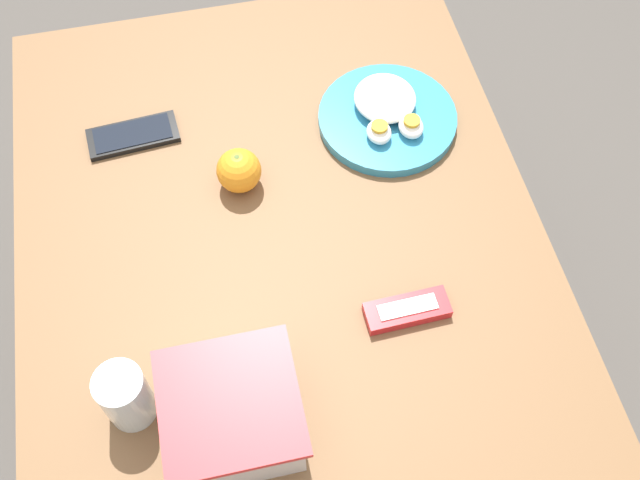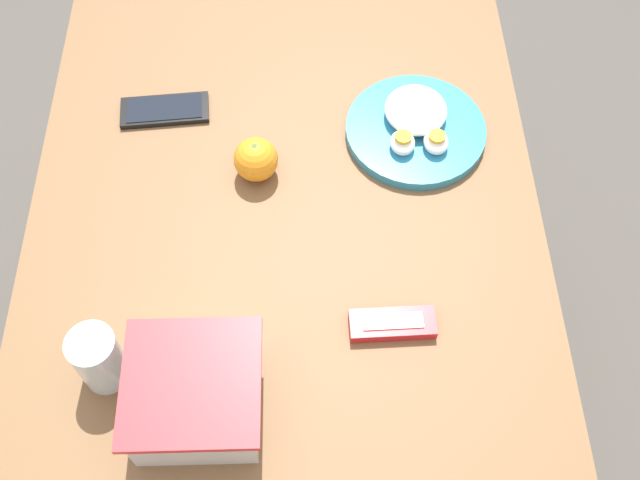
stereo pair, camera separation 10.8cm
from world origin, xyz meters
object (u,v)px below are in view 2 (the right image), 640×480
candy_bar (392,324)px  cell_phone (165,110)px  food_container (197,396)px  rice_plate (416,126)px  drinking_glass (99,358)px  orange_fruit (256,159)px

candy_bar → cell_phone: candy_bar is taller
food_container → rice_plate: bearing=-35.5°
rice_plate → cell_phone: rice_plate is taller
cell_phone → drinking_glass: size_ratio=1.50×
food_container → drinking_glass: (0.05, 0.13, 0.01)m
food_container → cell_phone: size_ratio=1.14×
orange_fruit → candy_bar: size_ratio=0.57×
orange_fruit → candy_bar: (-0.27, -0.19, -0.03)m
candy_bar → cell_phone: size_ratio=0.81×
orange_fruit → cell_phone: size_ratio=0.46×
rice_plate → drinking_glass: (-0.41, 0.46, 0.03)m
rice_plate → candy_bar: 0.36m
orange_fruit → food_container: bearing=169.9°
food_container → orange_fruit: 0.39m
food_container → drinking_glass: size_ratio=1.71×
orange_fruit → rice_plate: orange_fruit is taller
cell_phone → drinking_glass: (-0.46, 0.04, 0.05)m
rice_plate → drinking_glass: bearing=131.7°
rice_plate → candy_bar: rice_plate is taller
drinking_glass → candy_bar: bearing=-81.5°
orange_fruit → drinking_glass: size_ratio=0.69×
rice_plate → cell_phone: 0.42m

